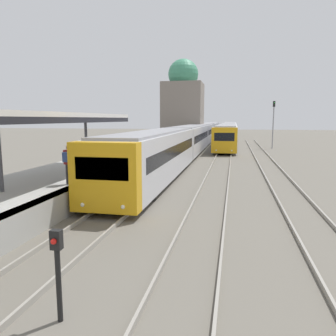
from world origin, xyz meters
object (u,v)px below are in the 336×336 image
Objects in this scene: train_far at (228,131)px; signal_mast_far at (273,119)px; signal_post_near at (58,265)px; person_on_platform at (69,161)px; train_near at (198,135)px.

signal_mast_far reaches higher than train_far.
signal_post_near is 0.30× the size of signal_mast_far.
person_on_platform is at bearing -110.42° from signal_mast_far.
person_on_platform is 0.03× the size of train_near.
person_on_platform is at bearing -93.85° from train_near.
train_far is 26.68× the size of signal_post_near.
train_far reaches higher than person_on_platform.
train_far is at bearing 75.40° from train_near.
person_on_platform is 32.93m from signal_mast_far.
train_near is 14.68m from train_far.
train_far is 51.91m from signal_post_near.
person_on_platform is 8.19m from signal_post_near.
signal_mast_far reaches higher than train_near.
person_on_platform is 0.28× the size of signal_mast_far.
train_far is at bearing 82.66° from person_on_platform.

